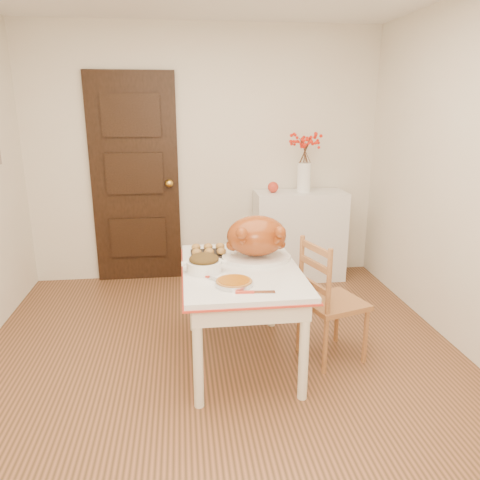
{
  "coord_description": "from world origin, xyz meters",
  "views": [
    {
      "loc": [
        -0.25,
        -2.7,
        1.74
      ],
      "look_at": [
        0.13,
        0.26,
        0.87
      ],
      "focal_mm": 34.71,
      "sensor_mm": 36.0,
      "label": 1
    }
  ],
  "objects": [
    {
      "name": "pie_server",
      "position": [
        0.16,
        -0.23,
        0.7
      ],
      "size": [
        0.24,
        0.09,
        0.01
      ],
      "primitive_type": null,
      "rotation": [
        0.0,
        0.0,
        -0.08
      ],
      "color": "silver",
      "rests_on": "kitchen_table"
    },
    {
      "name": "door_back",
      "position": [
        -0.7,
        1.97,
        1.03
      ],
      "size": [
        0.85,
        0.06,
        2.06
      ],
      "primitive_type": "cube",
      "color": "black",
      "rests_on": "ground"
    },
    {
      "name": "sideboard",
      "position": [
        0.94,
        1.78,
        0.45
      ],
      "size": [
        0.91,
        0.4,
        0.91
      ],
      "primitive_type": "cube",
      "color": "silver",
      "rests_on": "floor"
    },
    {
      "name": "floor",
      "position": [
        0.0,
        0.0,
        0.0
      ],
      "size": [
        3.5,
        4.0,
        0.0
      ],
      "primitive_type": "cube",
      "color": "#452E18",
      "rests_on": "ground"
    },
    {
      "name": "stuffing_dish",
      "position": [
        -0.12,
        0.17,
        0.75
      ],
      "size": [
        0.34,
        0.3,
        0.11
      ],
      "primitive_type": null,
      "rotation": [
        0.0,
        0.0,
        -0.26
      ],
      "color": "#422D0F",
      "rests_on": "kitchen_table"
    },
    {
      "name": "shaker_pair",
      "position": [
        0.4,
        0.67,
        0.73
      ],
      "size": [
        0.09,
        0.05,
        0.08
      ],
      "primitive_type": null,
      "rotation": [
        0.0,
        0.0,
        0.26
      ],
      "color": "white",
      "rests_on": "kitchen_table"
    },
    {
      "name": "kitchen_table",
      "position": [
        0.13,
        0.21,
        0.35
      ],
      "size": [
        0.79,
        1.16,
        0.69
      ],
      "primitive_type": null,
      "color": "silver",
      "rests_on": "floor"
    },
    {
      "name": "drinking_glass",
      "position": [
        0.14,
        0.64,
        0.75
      ],
      "size": [
        0.08,
        0.08,
        0.11
      ],
      "primitive_type": "cylinder",
      "rotation": [
        0.0,
        0.0,
        -0.35
      ],
      "color": "white",
      "rests_on": "kitchen_table"
    },
    {
      "name": "wall_back",
      "position": [
        0.0,
        2.0,
        1.25
      ],
      "size": [
        3.5,
        0.0,
        2.5
      ],
      "primitive_type": "cube",
      "color": "silver",
      "rests_on": "ground"
    },
    {
      "name": "berry_vase",
      "position": [
        0.96,
        1.78,
        1.21
      ],
      "size": [
        0.31,
        0.31,
        0.6
      ],
      "primitive_type": null,
      "color": "white",
      "rests_on": "sideboard"
    },
    {
      "name": "chair_oak",
      "position": [
        0.78,
        0.18,
        0.44
      ],
      "size": [
        0.49,
        0.49,
        0.88
      ],
      "primitive_type": null,
      "rotation": [
        0.0,
        0.0,
        1.87
      ],
      "color": "#9D6933",
      "rests_on": "floor"
    },
    {
      "name": "rolls_tray",
      "position": [
        -0.07,
        0.53,
        0.73
      ],
      "size": [
        0.26,
        0.21,
        0.07
      ],
      "primitive_type": null,
      "rotation": [
        0.0,
        0.0,
        0.03
      ],
      "color": "#AA7D35",
      "rests_on": "kitchen_table"
    },
    {
      "name": "carving_knife",
      "position": [
        -0.07,
        0.03,
        0.7
      ],
      "size": [
        0.21,
        0.21,
        0.01
      ],
      "primitive_type": null,
      "rotation": [
        0.0,
        0.0,
        -0.78
      ],
      "color": "silver",
      "rests_on": "kitchen_table"
    },
    {
      "name": "apple",
      "position": [
        0.65,
        1.78,
        0.96
      ],
      "size": [
        0.11,
        0.11,
        0.11
      ],
      "primitive_type": "sphere",
      "color": "red",
      "rests_on": "sideboard"
    },
    {
      "name": "turkey_platter",
      "position": [
        0.26,
        0.38,
        0.85
      ],
      "size": [
        0.55,
        0.47,
        0.31
      ],
      "primitive_type": null,
      "rotation": [
        0.0,
        0.0,
        -0.17
      ],
      "color": "brown",
      "rests_on": "kitchen_table"
    },
    {
      "name": "wall_front",
      "position": [
        0.0,
        -2.0,
        1.25
      ],
      "size": [
        3.5,
        0.0,
        2.5
      ],
      "primitive_type": "cube",
      "color": "silver",
      "rests_on": "ground"
    },
    {
      "name": "pumpkin_pie",
      "position": [
        0.05,
        -0.09,
        0.72
      ],
      "size": [
        0.28,
        0.28,
        0.05
      ],
      "primitive_type": "cylinder",
      "rotation": [
        0.0,
        0.0,
        -0.24
      ],
      "color": "#934B0B",
      "rests_on": "kitchen_table"
    }
  ]
}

